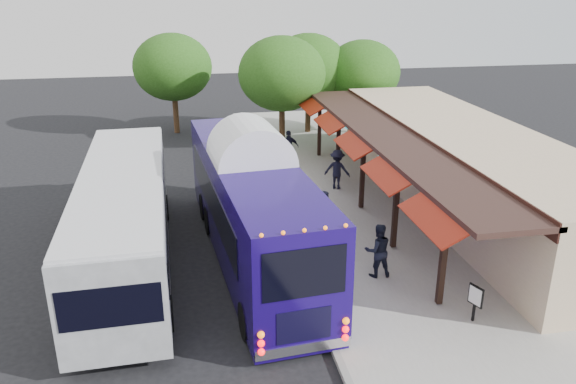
{
  "coord_description": "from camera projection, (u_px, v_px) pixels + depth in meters",
  "views": [
    {
      "loc": [
        -3.54,
        -17.97,
        9.57
      ],
      "look_at": [
        0.19,
        2.32,
        1.8
      ],
      "focal_mm": 35.0,
      "sensor_mm": 36.0,
      "label": 1
    }
  ],
  "objects": [
    {
      "name": "ped_a",
      "position": [
        326.0,
        212.0,
        22.1
      ],
      "size": [
        0.77,
        0.71,
        1.76
      ],
      "primitive_type": "imported",
      "rotation": [
        0.0,
        0.0,
        0.6
      ],
      "color": "black",
      "rests_on": "sidewalk"
    },
    {
      "name": "ped_b",
      "position": [
        378.0,
        250.0,
        18.82
      ],
      "size": [
        0.95,
        0.75,
        1.89
      ],
      "primitive_type": "imported",
      "rotation": [
        0.0,
        0.0,
        3.1
      ],
      "color": "black",
      "rests_on": "sidewalk"
    },
    {
      "name": "coach_bus",
      "position": [
        252.0,
        202.0,
        19.96
      ],
      "size": [
        3.84,
        12.95,
        4.09
      ],
      "rotation": [
        0.0,
        0.0,
        0.09
      ],
      "color": "#18085D",
      "rests_on": "ground"
    },
    {
      "name": "sidewalk",
      "position": [
        387.0,
        208.0,
        25.01
      ],
      "size": [
        10.0,
        40.0,
        0.15
      ],
      "primitive_type": "cube",
      "color": "#9E9B93",
      "rests_on": "ground"
    },
    {
      "name": "tree_right",
      "position": [
        362.0,
        72.0,
        35.8
      ],
      "size": [
        4.81,
        4.81,
        6.16
      ],
      "color": "#382314",
      "rests_on": "ground"
    },
    {
      "name": "ground",
      "position": [
        294.0,
        260.0,
        20.51
      ],
      "size": [
        90.0,
        90.0,
        0.0
      ],
      "primitive_type": "plane",
      "color": "black",
      "rests_on": "ground"
    },
    {
      "name": "tree_left",
      "position": [
        282.0,
        74.0,
        33.12
      ],
      "size": [
        5.19,
        5.19,
        6.65
      ],
      "color": "#382314",
      "rests_on": "ground"
    },
    {
      "name": "ped_d",
      "position": [
        337.0,
        169.0,
        26.86
      ],
      "size": [
        1.44,
        1.21,
        1.93
      ],
      "primitive_type": "imported",
      "rotation": [
        0.0,
        0.0,
        2.67
      ],
      "color": "black",
      "rests_on": "sidewalk"
    },
    {
      "name": "sign_board",
      "position": [
        475.0,
        297.0,
        16.32
      ],
      "size": [
        0.22,
        0.51,
        1.17
      ],
      "rotation": [
        0.0,
        0.0,
        0.35
      ],
      "color": "black",
      "rests_on": "sidewalk"
    },
    {
      "name": "station_shelter",
      "position": [
        462.0,
        166.0,
        24.96
      ],
      "size": [
        8.15,
        20.0,
        3.6
      ],
      "color": "#C5AD89",
      "rests_on": "ground"
    },
    {
      "name": "ped_c",
      "position": [
        289.0,
        147.0,
        30.5
      ],
      "size": [
        1.14,
        0.58,
        1.88
      ],
      "primitive_type": "imported",
      "rotation": [
        0.0,
        0.0,
        3.25
      ],
      "color": "black",
      "rests_on": "sidewalk"
    },
    {
      "name": "tree_far",
      "position": [
        173.0,
        67.0,
        36.28
      ],
      "size": [
        5.09,
        5.09,
        6.52
      ],
      "color": "#382314",
      "rests_on": "ground"
    },
    {
      "name": "curb",
      "position": [
        278.0,
        216.0,
        24.17
      ],
      "size": [
        0.2,
        40.0,
        0.16
      ],
      "primitive_type": "cube",
      "color": "gray",
      "rests_on": "ground"
    },
    {
      "name": "city_bus",
      "position": [
        125.0,
        215.0,
        19.61
      ],
      "size": [
        3.21,
        12.93,
        3.45
      ],
      "rotation": [
        0.0,
        0.0,
        0.03
      ],
      "color": "gray",
      "rests_on": "ground"
    },
    {
      "name": "tree_mid",
      "position": [
        308.0,
        68.0,
        35.98
      ],
      "size": [
        5.1,
        5.1,
        6.53
      ],
      "color": "#382314",
      "rests_on": "ground"
    }
  ]
}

